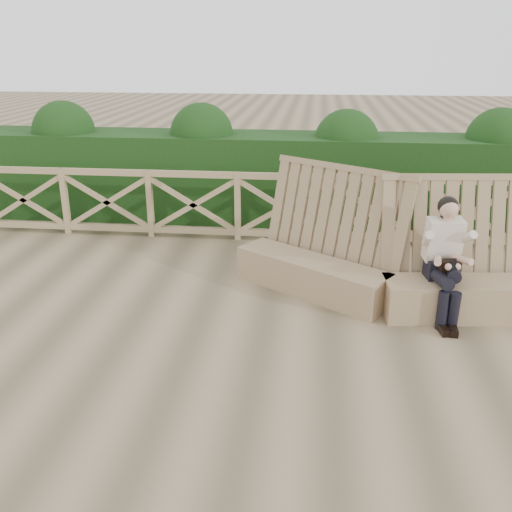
# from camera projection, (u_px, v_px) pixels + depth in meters

# --- Properties ---
(ground) EXTENTS (60.00, 60.00, 0.00)m
(ground) POSITION_uv_depth(u_px,v_px,m) (259.00, 351.00, 5.93)
(ground) COLOR brown
(ground) RESTS_ON ground
(bench) EXTENTS (3.92, 1.81, 1.57)m
(bench) POSITION_uv_depth(u_px,v_px,m) (391.00, 271.00, 6.93)
(bench) COLOR #886B4D
(bench) RESTS_ON ground
(woman) EXTENTS (0.44, 0.88, 1.40)m
(woman) POSITION_uv_depth(u_px,v_px,m) (445.00, 255.00, 6.45)
(woman) COLOR black
(woman) RESTS_ON ground
(guardrail) EXTENTS (10.10, 0.09, 1.10)m
(guardrail) POSITION_uv_depth(u_px,v_px,m) (282.00, 207.00, 8.99)
(guardrail) COLOR #947B56
(guardrail) RESTS_ON ground
(hedge) EXTENTS (12.00, 1.20, 1.50)m
(hedge) POSITION_uv_depth(u_px,v_px,m) (287.00, 178.00, 10.03)
(hedge) COLOR black
(hedge) RESTS_ON ground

